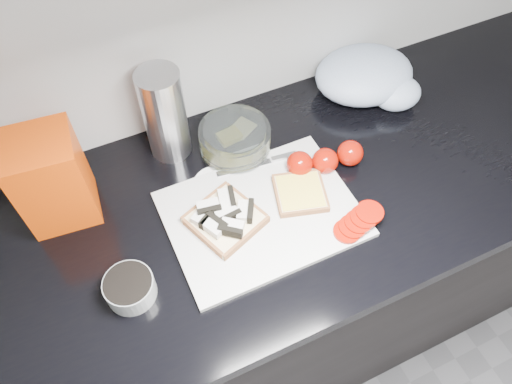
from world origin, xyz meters
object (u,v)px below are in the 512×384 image
Objects in this scene: cutting_board at (262,214)px; steel_canister at (165,115)px; glass_bowl at (235,140)px; bread_bag at (52,179)px.

steel_canister reaches higher than cutting_board.
glass_bowl is 0.41m from bread_bag.
cutting_board is 1.86× the size of bread_bag.
cutting_board is 2.40× the size of glass_bowl.
cutting_board is at bearing -66.81° from steel_canister.
cutting_board is 0.44m from bread_bag.
bread_bag is 0.94× the size of steel_canister.
glass_bowl is 0.73× the size of steel_canister.
glass_bowl is at bearing 83.28° from cutting_board.
bread_bag is 0.27m from steel_canister.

